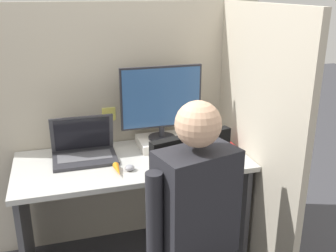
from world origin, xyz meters
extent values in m
cube|color=#B7AD99|center=(0.00, 0.65, 0.81)|extent=(1.89, 0.04, 1.63)
cube|color=#F4EA66|center=(-0.09, 0.63, 0.92)|extent=(0.09, 0.01, 0.09)
cube|color=#B7AD99|center=(0.72, 0.25, 0.81)|extent=(0.04, 1.26, 1.63)
cube|color=#B7B7B2|center=(0.00, 0.31, 0.71)|extent=(1.39, 0.63, 0.03)
cube|color=#4C4C51|center=(-0.66, 0.31, 0.35)|extent=(0.03, 0.54, 0.69)
cube|color=#4C4C51|center=(0.66, 0.31, 0.35)|extent=(0.03, 0.54, 0.69)
cube|color=white|center=(0.23, 0.47, 0.75)|extent=(0.30, 0.25, 0.05)
cylinder|color=#232328|center=(0.23, 0.47, 0.79)|extent=(0.17, 0.17, 0.01)
cylinder|color=#232328|center=(0.23, 0.47, 0.83)|extent=(0.04, 0.04, 0.08)
cube|color=#232328|center=(0.23, 0.48, 1.05)|extent=(0.52, 0.02, 0.40)
cube|color=#2D5184|center=(0.23, 0.46, 1.05)|extent=(0.50, 0.00, 0.37)
cube|color=#2D2D33|center=(-0.28, 0.38, 0.73)|extent=(0.38, 0.25, 0.02)
cube|color=#5B5B60|center=(-0.28, 0.39, 0.75)|extent=(0.32, 0.14, 0.00)
cube|color=#2D2D33|center=(-0.28, 0.47, 0.86)|extent=(0.38, 0.07, 0.24)
cube|color=black|center=(-0.28, 0.46, 0.86)|extent=(0.33, 0.06, 0.21)
ellipsoid|color=gray|center=(-0.05, 0.17, 0.74)|extent=(0.06, 0.05, 0.03)
cube|color=#A31919|center=(0.62, 0.32, 0.75)|extent=(0.04, 0.17, 0.05)
cone|color=orange|center=(-0.12, 0.16, 0.74)|extent=(0.04, 0.13, 0.04)
cylinder|color=green|center=(-0.12, 0.24, 0.74)|extent=(0.02, 0.02, 0.02)
cube|color=black|center=(0.19, -0.19, 0.76)|extent=(0.44, 0.16, 0.57)
cube|color=#232328|center=(0.13, -0.44, 0.83)|extent=(0.38, 0.28, 0.49)
sphere|color=#D8A884|center=(0.13, -0.44, 1.19)|extent=(0.19, 0.19, 0.19)
cylinder|color=#232328|center=(-0.07, -0.49, 0.83)|extent=(0.07, 0.07, 0.39)
cylinder|color=#232328|center=(0.33, -0.39, 0.83)|extent=(0.07, 0.07, 0.39)
camera|label=1|loc=(-0.40, -1.83, 1.71)|focal=42.00mm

